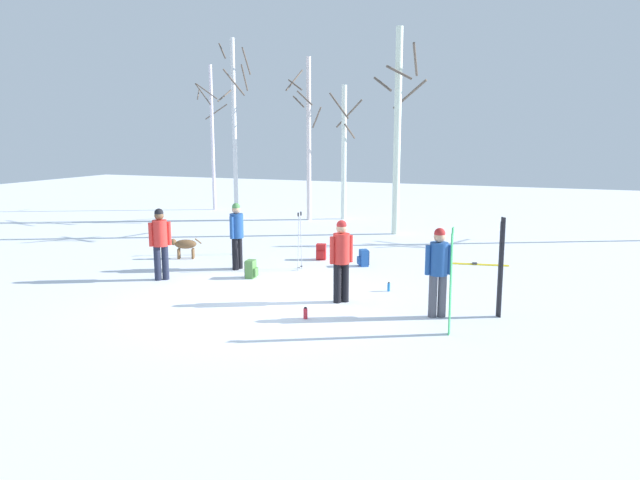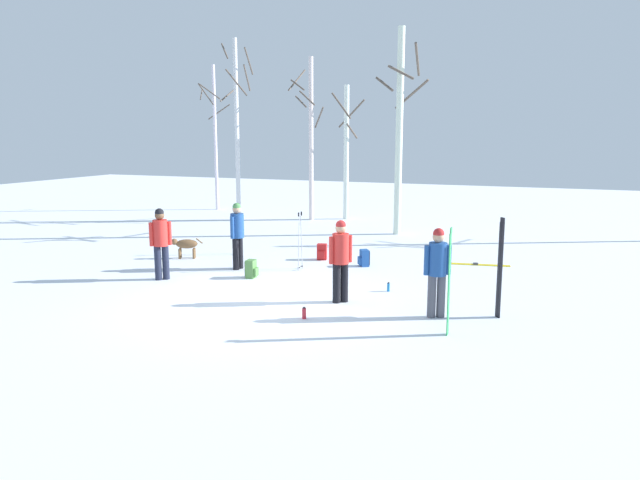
% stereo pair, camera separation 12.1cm
% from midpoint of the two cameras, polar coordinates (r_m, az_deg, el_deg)
% --- Properties ---
extents(ground_plane, '(60.00, 60.00, 0.00)m').
position_cam_midpoint_polar(ground_plane, '(12.18, -5.89, -6.08)').
color(ground_plane, white).
extents(person_0, '(0.40, 0.39, 1.72)m').
position_cam_midpoint_polar(person_0, '(14.27, -15.59, 0.06)').
color(person_0, '#1E2338').
rests_on(person_0, ground_plane).
extents(person_1, '(0.48, 0.34, 1.72)m').
position_cam_midpoint_polar(person_1, '(11.14, 11.21, -2.57)').
color(person_1, '#4C4C56').
rests_on(person_1, ground_plane).
extents(person_2, '(0.34, 0.52, 1.72)m').
position_cam_midpoint_polar(person_2, '(15.00, -8.37, 0.82)').
color(person_2, black).
rests_on(person_2, ground_plane).
extents(person_3, '(0.39, 0.40, 1.72)m').
position_cam_midpoint_polar(person_3, '(11.91, 1.81, -1.54)').
color(person_3, black).
rests_on(person_3, ground_plane).
extents(dog, '(0.83, 0.47, 0.57)m').
position_cam_midpoint_polar(dog, '(16.67, -13.35, -0.47)').
color(dog, brown).
rests_on(dog, ground_plane).
extents(ski_pair_planted_0, '(0.02, 0.20, 1.89)m').
position_cam_midpoint_polar(ski_pair_planted_0, '(10.18, 12.33, -4.07)').
color(ski_pair_planted_0, green).
rests_on(ski_pair_planted_0, ground_plane).
extents(ski_pair_planted_1, '(0.11, 0.11, 1.92)m').
position_cam_midpoint_polar(ski_pair_planted_1, '(11.44, 16.96, -2.64)').
color(ski_pair_planted_1, black).
rests_on(ski_pair_planted_1, ground_plane).
extents(ski_pair_lying_0, '(1.67, 0.44, 0.05)m').
position_cam_midpoint_polar(ski_pair_lying_0, '(16.08, 14.83, -2.30)').
color(ski_pair_lying_0, yellow).
rests_on(ski_pair_lying_0, ground_plane).
extents(ski_poles_0, '(0.07, 0.24, 1.48)m').
position_cam_midpoint_polar(ski_poles_0, '(16.92, -8.33, 1.23)').
color(ski_poles_0, '#B2B2BC').
rests_on(ski_poles_0, ground_plane).
extents(ski_poles_1, '(0.07, 0.28, 1.49)m').
position_cam_midpoint_polar(ski_poles_1, '(14.83, -2.23, 0.08)').
color(ski_poles_1, '#B2B2BC').
rests_on(ski_poles_1, ground_plane).
extents(backpack_0, '(0.34, 0.33, 0.44)m').
position_cam_midpoint_polar(backpack_0, '(15.37, 4.04, -1.78)').
color(backpack_0, '#1E4C99').
rests_on(backpack_0, ground_plane).
extents(backpack_1, '(0.30, 0.32, 0.44)m').
position_cam_midpoint_polar(backpack_1, '(16.12, -0.10, -1.18)').
color(backpack_1, red).
rests_on(backpack_1, ground_plane).
extents(backpack_2, '(0.30, 0.28, 0.44)m').
position_cam_midpoint_polar(backpack_2, '(14.18, -7.00, -2.86)').
color(backpack_2, '#4C7F3F').
rests_on(backpack_2, ground_plane).
extents(water_bottle_0, '(0.06, 0.06, 0.21)m').
position_cam_midpoint_polar(water_bottle_0, '(13.01, 6.47, -4.59)').
color(water_bottle_0, '#1E72BF').
rests_on(water_bottle_0, ground_plane).
extents(water_bottle_1, '(0.08, 0.08, 0.22)m').
position_cam_midpoint_polar(water_bottle_1, '(11.06, -1.75, -7.17)').
color(water_bottle_1, red).
rests_on(water_bottle_1, ground_plane).
extents(birch_tree_0, '(1.33, 1.39, 6.46)m').
position_cam_midpoint_polar(birch_tree_0, '(27.16, -10.65, 10.05)').
color(birch_tree_0, silver).
rests_on(birch_tree_0, ground_plane).
extents(birch_tree_1, '(1.29, 1.28, 7.08)m').
position_cam_midpoint_polar(birch_tree_1, '(23.67, -8.51, 10.98)').
color(birch_tree_1, silver).
rests_on(birch_tree_1, ground_plane).
extents(birch_tree_2, '(1.39, 1.58, 6.38)m').
position_cam_midpoint_polar(birch_tree_2, '(23.42, -1.33, 10.16)').
color(birch_tree_2, silver).
rests_on(birch_tree_2, ground_plane).
extents(birch_tree_3, '(1.15, 1.15, 5.34)m').
position_cam_midpoint_polar(birch_tree_3, '(23.72, 2.21, 8.76)').
color(birch_tree_3, silver).
rests_on(birch_tree_3, ground_plane).
extents(birch_tree_4, '(1.78, 1.79, 6.91)m').
position_cam_midpoint_polar(birch_tree_4, '(20.18, 7.43, 10.74)').
color(birch_tree_4, silver).
rests_on(birch_tree_4, ground_plane).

